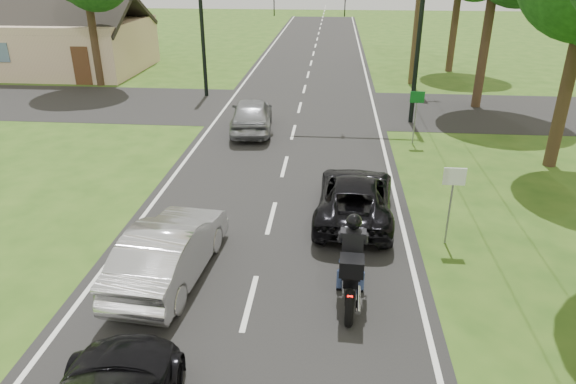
% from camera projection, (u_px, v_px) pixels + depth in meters
% --- Properties ---
extents(ground, '(140.00, 140.00, 0.00)m').
position_uv_depth(ground, '(250.00, 303.00, 11.11)').
color(ground, '#2A4D15').
rests_on(ground, ground).
extents(road, '(8.00, 100.00, 0.01)m').
position_uv_depth(road, '(289.00, 148.00, 20.17)').
color(road, black).
rests_on(road, ground).
extents(cross_road, '(60.00, 7.00, 0.01)m').
position_uv_depth(cross_road, '(300.00, 108.00, 25.61)').
color(cross_road, black).
rests_on(cross_road, ground).
extents(motorcycle_rider, '(0.68, 2.42, 2.08)m').
position_uv_depth(motorcycle_rider, '(351.00, 269.00, 10.85)').
color(motorcycle_rider, black).
rests_on(motorcycle_rider, ground).
extents(dark_suv, '(2.37, 4.64, 1.26)m').
position_uv_depth(dark_suv, '(355.00, 197.00, 14.54)').
color(dark_suv, black).
rests_on(dark_suv, road).
extents(silver_sedan, '(1.87, 4.41, 1.41)m').
position_uv_depth(silver_sedan, '(170.00, 250.00, 11.74)').
color(silver_sedan, silver).
rests_on(silver_sedan, road).
extents(silver_suv, '(2.13, 4.40, 1.45)m').
position_uv_depth(silver_suv, '(252.00, 114.00, 21.86)').
color(silver_suv, gray).
rests_on(silver_suv, road).
extents(traffic_signal, '(6.38, 0.44, 6.00)m').
position_uv_depth(traffic_signal, '(376.00, 27.00, 21.81)').
color(traffic_signal, black).
rests_on(traffic_signal, ground).
extents(signal_pole_far, '(0.20, 0.20, 6.00)m').
position_uv_depth(signal_pole_far, '(203.00, 39.00, 26.59)').
color(signal_pole_far, black).
rests_on(signal_pole_far, ground).
extents(sign_white, '(0.55, 0.07, 2.12)m').
position_uv_depth(sign_white, '(453.00, 188.00, 12.77)').
color(sign_white, slate).
rests_on(sign_white, ground).
extents(sign_green, '(0.55, 0.07, 2.12)m').
position_uv_depth(sign_green, '(416.00, 105.00, 20.00)').
color(sign_green, slate).
rests_on(sign_green, ground).
extents(house, '(10.20, 8.00, 4.84)m').
position_uv_depth(house, '(64.00, 43.00, 33.41)').
color(house, tan).
rests_on(house, ground).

